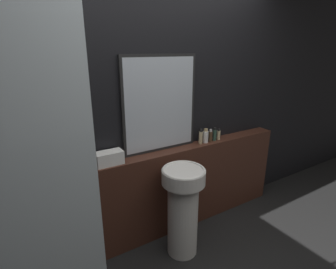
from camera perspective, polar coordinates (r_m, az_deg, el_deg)
wall_back at (r=2.53m, az=-1.39°, el=4.66°), size 8.00×0.06×2.50m
vanity_counter at (r=2.74m, az=-0.00°, el=-12.34°), size 2.82×0.17×0.90m
pedestal_sink at (r=2.46m, az=3.26°, el=-15.42°), size 0.38×0.38×0.86m
mirror at (r=2.45m, az=-1.72°, el=6.54°), size 0.77×0.03×0.90m
towel_stack at (r=2.29m, az=-12.70°, el=-5.02°), size 0.23×0.12×0.11m
shampoo_bottle at (r=2.74m, az=7.13°, el=-0.54°), size 0.04×0.04×0.16m
conditioner_bottle at (r=2.78m, az=8.20°, el=-0.37°), size 0.06×0.06×0.15m
lotion_bottle at (r=2.82m, az=9.23°, el=-0.29°), size 0.04×0.04×0.13m
body_wash_bottle at (r=2.85m, az=10.12°, el=-0.00°), size 0.04×0.04×0.14m
hand_soap_bottle at (r=2.89m, az=10.95°, el=-0.02°), size 0.04×0.04×0.12m
shower_panel at (r=1.45m, az=-24.17°, el=-17.59°), size 0.49×0.02×2.05m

